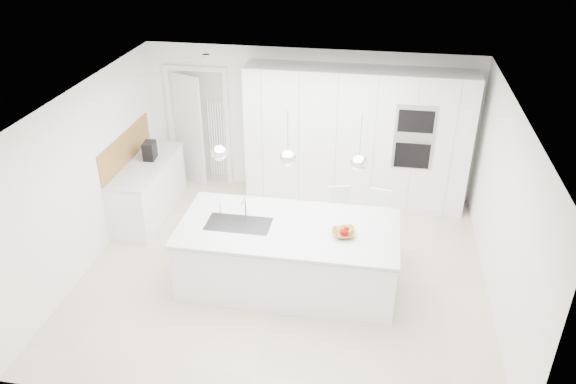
% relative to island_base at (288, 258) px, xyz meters
% --- Properties ---
extents(floor, '(5.50, 5.50, 0.00)m').
position_rel_island_base_xyz_m(floor, '(-0.10, 0.30, -0.43)').
color(floor, beige).
rests_on(floor, ground).
extents(wall_back, '(5.50, 0.00, 5.50)m').
position_rel_island_base_xyz_m(wall_back, '(-0.10, 2.80, 0.82)').
color(wall_back, white).
rests_on(wall_back, ground).
extents(wall_left, '(0.00, 5.00, 5.00)m').
position_rel_island_base_xyz_m(wall_left, '(-2.85, 0.30, 0.82)').
color(wall_left, white).
rests_on(wall_left, ground).
extents(ceiling, '(5.50, 5.50, 0.00)m').
position_rel_island_base_xyz_m(ceiling, '(-0.10, 0.30, 2.07)').
color(ceiling, white).
rests_on(ceiling, wall_back).
extents(tall_cabinets, '(3.60, 0.60, 2.30)m').
position_rel_island_base_xyz_m(tall_cabinets, '(0.70, 2.50, 0.72)').
color(tall_cabinets, white).
rests_on(tall_cabinets, floor).
extents(oven_stack, '(0.62, 0.04, 1.05)m').
position_rel_island_base_xyz_m(oven_stack, '(1.60, 2.19, 0.92)').
color(oven_stack, '#A5A5A8').
rests_on(oven_stack, tall_cabinets).
extents(doorway_frame, '(1.11, 0.08, 2.13)m').
position_rel_island_base_xyz_m(doorway_frame, '(-2.05, 2.77, 0.59)').
color(doorway_frame, white).
rests_on(doorway_frame, floor).
extents(hallway_door, '(0.76, 0.38, 2.00)m').
position_rel_island_base_xyz_m(hallway_door, '(-2.30, 2.72, 0.57)').
color(hallway_door, white).
rests_on(hallway_door, floor).
extents(radiator, '(0.32, 0.04, 1.40)m').
position_rel_island_base_xyz_m(radiator, '(-1.73, 2.76, 0.42)').
color(radiator, white).
rests_on(radiator, floor).
extents(left_base_cabinets, '(0.60, 1.80, 0.86)m').
position_rel_island_base_xyz_m(left_base_cabinets, '(-2.55, 1.50, 0.00)').
color(left_base_cabinets, white).
rests_on(left_base_cabinets, floor).
extents(left_worktop, '(0.62, 1.82, 0.04)m').
position_rel_island_base_xyz_m(left_worktop, '(-2.55, 1.50, 0.45)').
color(left_worktop, silver).
rests_on(left_worktop, left_base_cabinets).
extents(oak_backsplash, '(0.02, 1.80, 0.50)m').
position_rel_island_base_xyz_m(oak_backsplash, '(-2.84, 1.50, 0.72)').
color(oak_backsplash, '#A98246').
rests_on(oak_backsplash, wall_left).
extents(island_base, '(2.80, 1.20, 0.86)m').
position_rel_island_base_xyz_m(island_base, '(0.00, 0.00, 0.00)').
color(island_base, white).
rests_on(island_base, floor).
extents(island_worktop, '(2.84, 1.40, 0.04)m').
position_rel_island_base_xyz_m(island_worktop, '(0.00, 0.05, 0.45)').
color(island_worktop, silver).
rests_on(island_worktop, island_base).
extents(island_sink, '(0.84, 0.44, 0.18)m').
position_rel_island_base_xyz_m(island_sink, '(-0.65, -0.00, 0.39)').
color(island_sink, '#3F3F42').
rests_on(island_sink, island_worktop).
extents(island_tap, '(0.02, 0.02, 0.30)m').
position_rel_island_base_xyz_m(island_tap, '(-0.60, 0.20, 0.62)').
color(island_tap, white).
rests_on(island_tap, island_worktop).
extents(pendant_left, '(0.20, 0.20, 0.20)m').
position_rel_island_base_xyz_m(pendant_left, '(-0.85, -0.00, 1.47)').
color(pendant_left, white).
rests_on(pendant_left, ceiling).
extents(pendant_mid, '(0.20, 0.20, 0.20)m').
position_rel_island_base_xyz_m(pendant_mid, '(-0.00, -0.00, 1.47)').
color(pendant_mid, white).
rests_on(pendant_mid, ceiling).
extents(pendant_right, '(0.20, 0.20, 0.20)m').
position_rel_island_base_xyz_m(pendant_right, '(0.85, -0.00, 1.47)').
color(pendant_right, white).
rests_on(pendant_right, ceiling).
extents(fruit_bowl, '(0.34, 0.34, 0.07)m').
position_rel_island_base_xyz_m(fruit_bowl, '(0.72, -0.05, 0.51)').
color(fruit_bowl, '#A98246').
rests_on(fruit_bowl, island_worktop).
extents(espresso_machine, '(0.20, 0.28, 0.29)m').
position_rel_island_base_xyz_m(espresso_machine, '(-2.53, 1.69, 0.61)').
color(espresso_machine, black).
rests_on(espresso_machine, left_worktop).
extents(bar_stool_left, '(0.45, 0.53, 0.98)m').
position_rel_island_base_xyz_m(bar_stool_left, '(0.56, 0.97, 0.06)').
color(bar_stool_left, white).
rests_on(bar_stool_left, floor).
extents(bar_stool_right, '(0.39, 0.51, 1.02)m').
position_rel_island_base_xyz_m(bar_stool_right, '(1.15, 0.90, 0.08)').
color(bar_stool_right, white).
rests_on(bar_stool_right, floor).
extents(apple_a, '(0.09, 0.09, 0.09)m').
position_rel_island_base_xyz_m(apple_a, '(0.75, -0.02, 0.54)').
color(apple_a, '#A10404').
rests_on(apple_a, fruit_bowl).
extents(apple_b, '(0.09, 0.09, 0.09)m').
position_rel_island_base_xyz_m(apple_b, '(0.71, -0.09, 0.54)').
color(apple_b, '#A10404').
rests_on(apple_b, fruit_bowl).
extents(apple_c, '(0.07, 0.07, 0.07)m').
position_rel_island_base_xyz_m(apple_c, '(0.75, -0.08, 0.53)').
color(apple_c, '#A10404').
rests_on(apple_c, fruit_bowl).
extents(banana_bunch, '(0.25, 0.18, 0.22)m').
position_rel_island_base_xyz_m(banana_bunch, '(0.74, -0.06, 0.59)').
color(banana_bunch, gold).
rests_on(banana_bunch, fruit_bowl).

